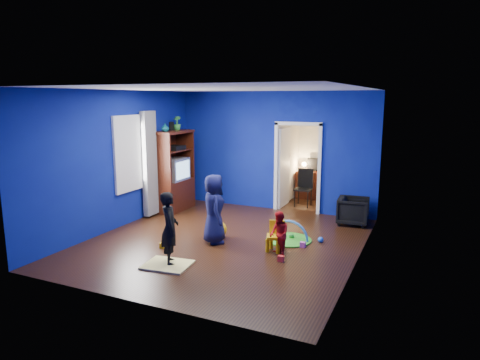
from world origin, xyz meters
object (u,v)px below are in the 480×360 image
at_px(hopper_ball, 218,230).
at_px(play_mat, 289,240).
at_px(crt_tv, 175,169).
at_px(kid_chair, 275,238).
at_px(child_navy, 214,209).
at_px(toddler_red, 279,234).
at_px(study_desk, 313,185).
at_px(armchair, 353,211).
at_px(vase, 165,127).
at_px(folding_chair, 303,189).
at_px(child_black, 170,228).
at_px(tv_armoire, 174,171).

relative_size(hopper_ball, play_mat, 0.40).
height_order(crt_tv, kid_chair, crt_tv).
distance_m(child_navy, toddler_red, 1.40).
bearing_deg(child_navy, study_desk, -46.25).
xyz_separation_m(armchair, play_mat, (-0.95, -1.62, -0.29)).
bearing_deg(vase, folding_chair, 34.64).
bearing_deg(study_desk, hopper_ball, -101.20).
xyz_separation_m(crt_tv, kid_chair, (3.23, -1.75, -0.77)).
distance_m(crt_tv, play_mat, 3.60).
bearing_deg(hopper_ball, folding_chair, 75.54).
distance_m(armchair, hopper_ball, 3.07).
xyz_separation_m(child_navy, kid_chair, (1.22, 0.03, -0.41)).
bearing_deg(study_desk, vase, -134.12).
height_order(child_black, crt_tv, crt_tv).
distance_m(child_black, child_navy, 1.27).
xyz_separation_m(child_black, crt_tv, (-1.85, 3.04, 0.40)).
relative_size(toddler_red, vase, 4.19).
bearing_deg(child_black, study_desk, -46.20).
height_order(child_navy, folding_chair, child_navy).
bearing_deg(vase, child_navy, -35.76).
relative_size(armchair, folding_chair, 0.72).
relative_size(armchair, child_navy, 0.50).
xyz_separation_m(vase, study_desk, (2.82, 2.91, -1.68)).
xyz_separation_m(toddler_red, tv_armoire, (-3.42, 1.95, 0.58)).
xyz_separation_m(hopper_ball, play_mat, (1.32, 0.45, -0.17)).
distance_m(toddler_red, hopper_ball, 1.50).
height_order(child_navy, toddler_red, child_navy).
bearing_deg(vase, toddler_red, -25.77).
height_order(child_black, folding_chair, child_black).
height_order(child_black, play_mat, child_black).
xyz_separation_m(crt_tv, play_mat, (3.28, -1.07, -1.01)).
relative_size(toddler_red, hopper_ball, 2.26).
relative_size(toddler_red, crt_tv, 1.14).
relative_size(toddler_red, tv_armoire, 0.41).
relative_size(child_black, folding_chair, 1.34).
bearing_deg(child_navy, toddler_red, -133.55).
xyz_separation_m(kid_chair, study_desk, (-0.45, 4.36, 0.12)).
relative_size(child_navy, toddler_red, 1.66).
xyz_separation_m(armchair, toddler_red, (-0.85, -2.49, 0.10)).
relative_size(child_navy, study_desk, 1.51).
distance_m(child_black, hopper_ball, 1.58).
height_order(child_black, kid_chair, child_black).
distance_m(armchair, toddler_red, 2.64).
distance_m(child_navy, vase, 2.89).
relative_size(crt_tv, hopper_ball, 1.98).
distance_m(vase, tv_armoire, 1.12).
bearing_deg(tv_armoire, folding_chair, 30.30).
bearing_deg(hopper_ball, tv_armoire, 142.65).
height_order(toddler_red, study_desk, toddler_red).
xyz_separation_m(vase, crt_tv, (0.04, 0.30, -1.04)).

